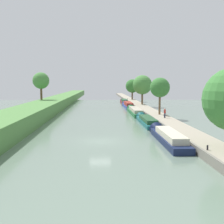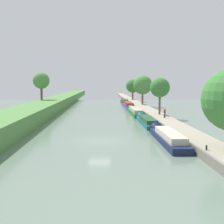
{
  "view_description": "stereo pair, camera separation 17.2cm",
  "coord_description": "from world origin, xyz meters",
  "px_view_note": "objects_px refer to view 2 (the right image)",
  "views": [
    {
      "loc": [
        0.06,
        -32.01,
        6.84
      ],
      "look_at": [
        2.37,
        23.43,
        1.0
      ],
      "focal_mm": 44.53,
      "sensor_mm": 36.0,
      "label": 1
    },
    {
      "loc": [
        0.24,
        -32.01,
        6.84
      ],
      "look_at": [
        2.37,
        23.43,
        1.0
      ],
      "focal_mm": 44.53,
      "sensor_mm": 36.0,
      "label": 2
    }
  ],
  "objects_px": {
    "narrowboat_green": "(135,111)",
    "mooring_bollard_far": "(128,99)",
    "narrowboat_blue": "(128,105)",
    "narrowboat_teal": "(146,120)",
    "narrowboat_maroon": "(124,102)",
    "person_walking": "(165,113)",
    "narrowboat_navy": "(167,136)",
    "mooring_bollard_near": "(207,148)"
  },
  "relations": [
    {
      "from": "narrowboat_green",
      "to": "mooring_bollard_far",
      "type": "relative_size",
      "value": 37.03
    },
    {
      "from": "narrowboat_maroon",
      "to": "mooring_bollard_far",
      "type": "relative_size",
      "value": 30.33
    },
    {
      "from": "mooring_bollard_near",
      "to": "mooring_bollard_far",
      "type": "distance_m",
      "value": 75.1
    },
    {
      "from": "narrowboat_teal",
      "to": "mooring_bollard_far",
      "type": "xyz_separation_m",
      "value": [
        1.83,
        52.85,
        0.55
      ]
    },
    {
      "from": "narrowboat_teal",
      "to": "narrowboat_blue",
      "type": "relative_size",
      "value": 0.87
    },
    {
      "from": "narrowboat_teal",
      "to": "mooring_bollard_near",
      "type": "bearing_deg",
      "value": -85.29
    },
    {
      "from": "person_walking",
      "to": "mooring_bollard_far",
      "type": "relative_size",
      "value": 3.69
    },
    {
      "from": "mooring_bollard_near",
      "to": "mooring_bollard_far",
      "type": "height_order",
      "value": "same"
    },
    {
      "from": "narrowboat_maroon",
      "to": "mooring_bollard_far",
      "type": "distance_m",
      "value": 6.72
    },
    {
      "from": "narrowboat_green",
      "to": "narrowboat_navy",
      "type": "bearing_deg",
      "value": -89.56
    },
    {
      "from": "narrowboat_blue",
      "to": "mooring_bollard_far",
      "type": "xyz_separation_m",
      "value": [
        1.87,
        20.96,
        0.43
      ]
    },
    {
      "from": "mooring_bollard_near",
      "to": "narrowboat_maroon",
      "type": "bearing_deg",
      "value": 91.41
    },
    {
      "from": "narrowboat_blue",
      "to": "narrowboat_teal",
      "type": "bearing_deg",
      "value": -89.93
    },
    {
      "from": "narrowboat_green",
      "to": "narrowboat_blue",
      "type": "xyz_separation_m",
      "value": [
        0.12,
        16.97,
        0.04
      ]
    },
    {
      "from": "narrowboat_teal",
      "to": "narrowboat_green",
      "type": "height_order",
      "value": "narrowboat_green"
    },
    {
      "from": "narrowboat_navy",
      "to": "narrowboat_teal",
      "type": "xyz_separation_m",
      "value": [
        -0.07,
        14.47,
        -0.08
      ]
    },
    {
      "from": "narrowboat_green",
      "to": "person_walking",
      "type": "relative_size",
      "value": 10.04
    },
    {
      "from": "narrowboat_teal",
      "to": "narrowboat_green",
      "type": "relative_size",
      "value": 0.81
    },
    {
      "from": "narrowboat_blue",
      "to": "person_walking",
      "type": "bearing_deg",
      "value": -83.88
    },
    {
      "from": "narrowboat_green",
      "to": "person_walking",
      "type": "height_order",
      "value": "person_walking"
    },
    {
      "from": "narrowboat_maroon",
      "to": "mooring_bollard_near",
      "type": "bearing_deg",
      "value": -88.59
    },
    {
      "from": "narrowboat_blue",
      "to": "narrowboat_maroon",
      "type": "relative_size",
      "value": 1.14
    },
    {
      "from": "narrowboat_green",
      "to": "narrowboat_blue",
      "type": "relative_size",
      "value": 1.07
    },
    {
      "from": "narrowboat_navy",
      "to": "narrowboat_maroon",
      "type": "height_order",
      "value": "narrowboat_maroon"
    },
    {
      "from": "narrowboat_teal",
      "to": "person_walking",
      "type": "relative_size",
      "value": 8.12
    },
    {
      "from": "narrowboat_maroon",
      "to": "narrowboat_green",
      "type": "bearing_deg",
      "value": -90.54
    },
    {
      "from": "narrowboat_navy",
      "to": "narrowboat_maroon",
      "type": "distance_m",
      "value": 60.84
    },
    {
      "from": "narrowboat_green",
      "to": "narrowboat_maroon",
      "type": "relative_size",
      "value": 1.22
    },
    {
      "from": "narrowboat_green",
      "to": "narrowboat_blue",
      "type": "bearing_deg",
      "value": 89.6
    },
    {
      "from": "narrowboat_maroon",
      "to": "mooring_bollard_near",
      "type": "distance_m",
      "value": 68.64
    },
    {
      "from": "narrowboat_blue",
      "to": "mooring_bollard_far",
      "type": "relative_size",
      "value": 34.55
    },
    {
      "from": "narrowboat_green",
      "to": "person_walking",
      "type": "xyz_separation_m",
      "value": [
        3.46,
        -14.16,
        1.12
      ]
    },
    {
      "from": "person_walking",
      "to": "narrowboat_maroon",
      "type": "bearing_deg",
      "value": 93.97
    },
    {
      "from": "narrowboat_maroon",
      "to": "person_walking",
      "type": "height_order",
      "value": "person_walking"
    },
    {
      "from": "mooring_bollard_near",
      "to": "narrowboat_teal",
      "type": "bearing_deg",
      "value": 94.71
    },
    {
      "from": "person_walking",
      "to": "narrowboat_teal",
      "type": "bearing_deg",
      "value": -166.97
    },
    {
      "from": "narrowboat_maroon",
      "to": "narrowboat_blue",
      "type": "bearing_deg",
      "value": -90.7
    },
    {
      "from": "narrowboat_teal",
      "to": "narrowboat_navy",
      "type": "bearing_deg",
      "value": -89.73
    },
    {
      "from": "mooring_bollard_far",
      "to": "narrowboat_navy",
      "type": "bearing_deg",
      "value": -91.5
    },
    {
      "from": "narrowboat_green",
      "to": "mooring_bollard_far",
      "type": "distance_m",
      "value": 37.99
    },
    {
      "from": "narrowboat_maroon",
      "to": "mooring_bollard_near",
      "type": "relative_size",
      "value": 30.33
    },
    {
      "from": "narrowboat_blue",
      "to": "mooring_bollard_far",
      "type": "bearing_deg",
      "value": 84.9
    }
  ]
}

